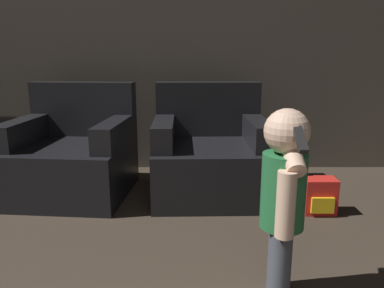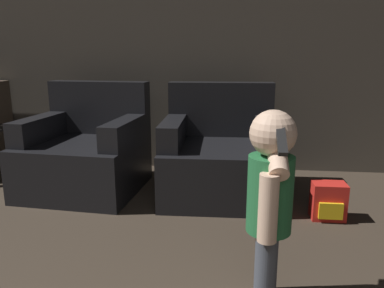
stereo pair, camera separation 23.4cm
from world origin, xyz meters
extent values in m
cube|color=#51493F|center=(0.00, 4.50, 1.30)|extent=(8.40, 0.05, 2.60)
cube|color=black|center=(-0.97, 3.70, 0.22)|extent=(0.99, 0.97, 0.43)
cube|color=black|center=(-0.93, 4.07, 0.67)|extent=(0.93, 0.24, 0.47)
cube|color=black|center=(-1.34, 3.74, 0.53)|extent=(0.22, 0.74, 0.20)
cube|color=black|center=(-0.59, 3.67, 0.53)|extent=(0.22, 0.74, 0.20)
cube|color=black|center=(0.19, 3.70, 0.22)|extent=(0.94, 0.91, 0.43)
cube|color=black|center=(0.18, 4.07, 0.67)|extent=(0.92, 0.18, 0.47)
cube|color=black|center=(-0.19, 3.69, 0.53)|extent=(0.18, 0.73, 0.20)
cube|color=black|center=(0.57, 3.71, 0.53)|extent=(0.18, 0.73, 0.20)
cylinder|color=#474C56|center=(0.46, 2.40, 0.18)|extent=(0.10, 0.10, 0.37)
cylinder|color=#474C56|center=(0.44, 2.29, 0.18)|extent=(0.10, 0.10, 0.37)
cylinder|color=#236638|center=(0.45, 2.34, 0.54)|extent=(0.20, 0.20, 0.35)
sphere|color=beige|center=(0.45, 2.34, 0.82)|extent=(0.20, 0.20, 0.20)
cylinder|color=beige|center=(0.43, 2.22, 0.53)|extent=(0.08, 0.08, 0.29)
cylinder|color=beige|center=(0.47, 2.34, 0.75)|extent=(0.08, 0.30, 0.22)
cube|color=black|center=(0.47, 2.21, 0.82)|extent=(0.04, 0.16, 0.10)
cube|color=red|center=(0.97, 3.33, 0.13)|extent=(0.23, 0.16, 0.27)
cube|color=yellow|center=(0.97, 3.24, 0.09)|extent=(0.16, 0.02, 0.12)
camera|label=1|loc=(0.03, 0.74, 1.15)|focal=35.00mm
camera|label=2|loc=(0.27, 0.75, 1.15)|focal=35.00mm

